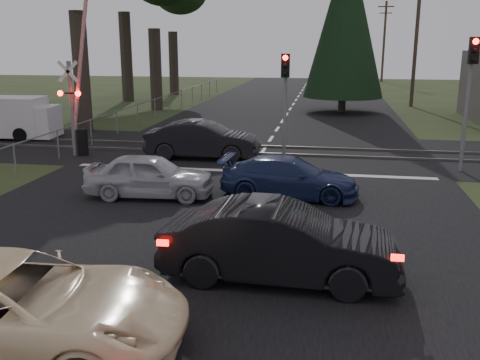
% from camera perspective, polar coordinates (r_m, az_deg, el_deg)
% --- Properties ---
extents(ground, '(120.00, 120.00, 0.00)m').
position_cam_1_polar(ground, '(11.59, -5.11, -8.57)').
color(ground, '#2D3618').
rests_on(ground, ground).
extents(road, '(14.00, 100.00, 0.01)m').
position_cam_1_polar(road, '(20.99, 1.79, 2.05)').
color(road, black).
rests_on(road, ground).
extents(rail_corridor, '(120.00, 8.00, 0.01)m').
position_cam_1_polar(rail_corridor, '(22.93, 2.48, 3.12)').
color(rail_corridor, black).
rests_on(rail_corridor, ground).
extents(stop_line, '(13.00, 0.35, 0.00)m').
position_cam_1_polar(stop_line, '(19.25, 1.05, 0.93)').
color(stop_line, silver).
rests_on(stop_line, ground).
extents(rail_near, '(120.00, 0.12, 0.10)m').
position_cam_1_polar(rail_near, '(22.14, 2.22, 2.83)').
color(rail_near, '#59544C').
rests_on(rail_near, ground).
extents(rail_far, '(120.00, 0.12, 0.10)m').
position_cam_1_polar(rail_far, '(23.70, 2.72, 3.60)').
color(rail_far, '#59544C').
rests_on(rail_far, ground).
extents(crossing_signal, '(1.62, 0.38, 6.96)m').
position_cam_1_polar(crossing_signal, '(22.60, -17.01, 7.60)').
color(crossing_signal, slate).
rests_on(crossing_signal, ground).
extents(traffic_signal_right, '(0.68, 0.48, 4.70)m').
position_cam_1_polar(traffic_signal_right, '(20.38, 23.51, 9.91)').
color(traffic_signal_right, slate).
rests_on(traffic_signal_right, ground).
extents(traffic_signal_center, '(0.32, 0.48, 4.10)m').
position_cam_1_polar(traffic_signal_center, '(21.12, 4.83, 9.78)').
color(traffic_signal_center, slate).
rests_on(traffic_signal_center, ground).
extents(utility_pole_mid, '(1.80, 0.26, 9.00)m').
position_cam_1_polar(utility_pole_mid, '(40.70, 18.28, 14.09)').
color(utility_pole_mid, '#4C3D2D').
rests_on(utility_pole_mid, ground).
extents(utility_pole_far, '(1.80, 0.26, 9.00)m').
position_cam_1_polar(utility_pole_far, '(65.55, 15.12, 14.21)').
color(utility_pole_far, '#4C3D2D').
rests_on(utility_pole_far, ground).
extents(conifer_tree, '(5.20, 5.20, 11.00)m').
position_cam_1_polar(conifer_tree, '(36.34, 11.24, 16.56)').
color(conifer_tree, '#473D33').
rests_on(conifer_tree, ground).
extents(fence_left, '(0.10, 36.00, 1.20)m').
position_cam_1_polar(fence_left, '(34.76, -8.23, 6.88)').
color(fence_left, slate).
rests_on(fence_left, ground).
extents(cream_coupe, '(5.53, 2.94, 1.48)m').
position_cam_1_polar(cream_coupe, '(8.78, -23.49, -12.37)').
color(cream_coupe, '#FFE5B6').
rests_on(cream_coupe, ground).
extents(dark_hatchback, '(4.63, 1.72, 1.51)m').
position_cam_1_polar(dark_hatchback, '(10.44, 4.30, -6.74)').
color(dark_hatchback, black).
rests_on(dark_hatchback, ground).
extents(silver_car, '(3.93, 1.80, 1.31)m').
position_cam_1_polar(silver_car, '(16.19, -9.59, 0.45)').
color(silver_car, '#B0B3B8').
rests_on(silver_car, ground).
extents(blue_sedan, '(4.23, 1.94, 1.20)m').
position_cam_1_polar(blue_sedan, '(16.06, 5.29, 0.27)').
color(blue_sedan, navy).
rests_on(blue_sedan, ground).
extents(dark_car_far, '(4.54, 1.66, 1.49)m').
position_cam_1_polar(dark_car_far, '(21.39, -3.99, 4.28)').
color(dark_car_far, black).
rests_on(dark_car_far, ground).
extents(white_van, '(5.22, 2.33, 1.98)m').
position_cam_1_polar(white_van, '(28.27, -23.72, 6.13)').
color(white_van, white).
rests_on(white_van, ground).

